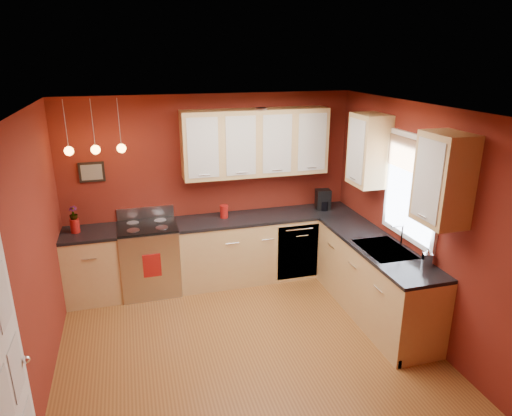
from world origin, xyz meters
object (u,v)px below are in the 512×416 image
object	(u,v)px
red_canister	(224,211)
coffee_maker	(323,200)
sink	(384,251)
soap_pump	(428,256)
gas_range	(150,258)

from	to	relation	value
red_canister	coffee_maker	distance (m)	1.46
red_canister	sink	bearing A→B (deg)	-44.58
red_canister	soap_pump	xyz separation A→B (m)	(1.78, -2.06, 0.01)
gas_range	sink	distance (m)	3.05
gas_range	red_canister	bearing A→B (deg)	2.84
sink	soap_pump	size ratio (longest dim) A/B	3.38
gas_range	coffee_maker	world-z (taller)	coffee_maker
gas_range	red_canister	size ratio (longest dim) A/B	6.23
red_canister	soap_pump	size ratio (longest dim) A/B	0.86
sink	soap_pump	xyz separation A→B (m)	(0.21, -0.51, 0.13)
soap_pump	red_canister	bearing A→B (deg)	130.83
gas_range	sink	size ratio (longest dim) A/B	1.59
sink	soap_pump	bearing A→B (deg)	-68.01
gas_range	soap_pump	world-z (taller)	soap_pump
coffee_maker	soap_pump	bearing A→B (deg)	-73.92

